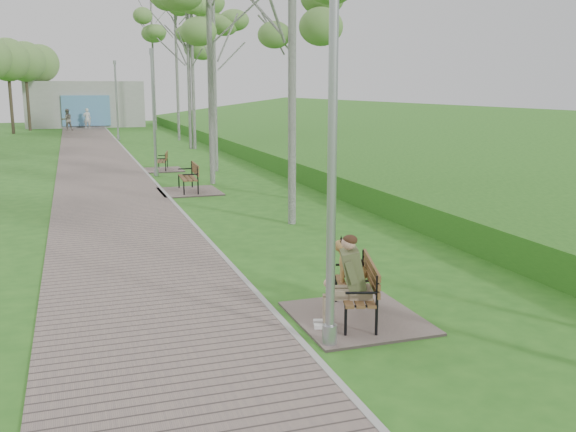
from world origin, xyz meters
The scene contains 18 objects.
ground centered at (0.00, 0.00, 0.00)m, with size 120.00×120.00×0.00m, color #29631C.
walkway centered at (-1.75, 21.50, 0.02)m, with size 3.50×67.00×0.04m, color #72625D.
kerb centered at (0.00, 21.50, 0.03)m, with size 0.10×67.00×0.05m, color #999993.
embankment centered at (12.00, 20.00, 0.00)m, with size 14.00×70.00×1.60m, color #428828.
building_north centered at (-1.50, 50.97, 1.99)m, with size 10.00×5.20×4.00m.
bench_main centered at (1.03, -1.79, 0.46)m, with size 1.86×2.07×1.62m.
bench_second centered at (0.80, 11.12, 0.23)m, with size 1.97×2.19×1.21m.
bench_third centered at (0.76, 17.24, 0.18)m, with size 1.60×1.77×0.98m.
lamp_post_near centered at (0.34, -2.57, 2.47)m, with size 0.20×0.20×5.29m.
lamp_post_second centered at (0.29, 15.52, 2.31)m, with size 0.19×0.19×4.94m.
lamp_post_third centered at (0.17, 34.51, 2.43)m, with size 0.20×0.20×5.21m.
pedestrian_near centered at (-1.48, 47.42, 0.87)m, with size 0.63×0.42×1.74m, color silver.
pedestrian_far centered at (-3.09, 45.35, 0.88)m, with size 0.86×0.67×1.77m, color gray.
birch_mid_c centered at (2.88, 16.26, 5.76)m, with size 2.33×2.33×7.34m.
birch_far_a centered at (3.85, 26.43, 7.74)m, with size 2.91×2.91×9.86m.
birch_far_b centered at (3.66, 26.60, 6.72)m, with size 2.75×2.75×8.56m.
birch_far_c centered at (4.01, 32.99, 8.72)m, with size 2.62×2.62×11.11m.
birch_distant_b centered at (3.90, 44.45, 9.33)m, with size 2.98×2.98×11.89m.
Camera 1 is at (-2.82, -10.18, 3.47)m, focal length 40.00 mm.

